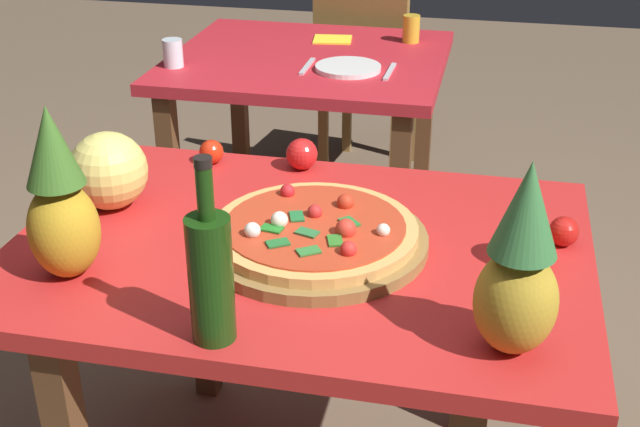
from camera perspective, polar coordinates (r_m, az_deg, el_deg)
name	(u,v)px	position (r m, az deg, el deg)	size (l,w,h in m)	color
display_table	(301,281)	(1.78, -1.31, -4.63)	(1.18, 0.84, 0.74)	brown
background_table	(308,84)	(3.03, -0.82, 8.80)	(0.96, 0.88, 0.74)	brown
dining_chair	(366,72)	(3.67, 3.18, 9.60)	(0.45, 0.45, 0.85)	olive
pizza_board	(315,241)	(1.71, -0.36, -1.86)	(0.46, 0.46, 0.03)	olive
pizza	(315,229)	(1.70, -0.35, -1.08)	(0.42, 0.42, 0.06)	#E2A456
wine_bottle	(211,275)	(1.39, -7.46, -4.15)	(0.08, 0.08, 0.33)	#17390E
pineapple_left	(60,203)	(1.62, -17.30, 0.72)	(0.13, 0.13, 0.34)	gold
pineapple_right	(519,270)	(1.37, 13.43, -3.74)	(0.14, 0.14, 0.34)	#B69029
melon	(108,171)	(1.90, -14.22, 2.85)	(0.17, 0.17, 0.17)	#E1D268
bell_pepper	(527,242)	(1.68, 13.90, -1.90)	(0.09, 0.09, 0.10)	yellow
tomato_near_board	(564,231)	(1.78, 16.27, -1.18)	(0.06, 0.06, 0.06)	red
tomato_at_corner	(302,154)	(2.05, -1.24, 4.07)	(0.08, 0.08, 0.08)	red
tomato_by_bottle	(211,152)	(2.10, -7.41, 4.19)	(0.06, 0.06, 0.06)	red
drinking_glass_juice	(411,29)	(3.17, 6.23, 12.40)	(0.06, 0.06, 0.10)	gold
drinking_glass_water	(173,53)	(2.90, -9.99, 10.71)	(0.07, 0.07, 0.09)	silver
dinner_plate	(348,68)	(2.83, 1.93, 9.89)	(0.22, 0.22, 0.02)	white
fork_utensil	(307,66)	(2.86, -0.88, 10.00)	(0.02, 0.18, 0.01)	silver
knife_utensil	(390,72)	(2.81, 4.77, 9.61)	(0.02, 0.18, 0.01)	silver
napkin_folded	(333,39)	(3.18, 0.86, 11.77)	(0.14, 0.12, 0.01)	yellow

